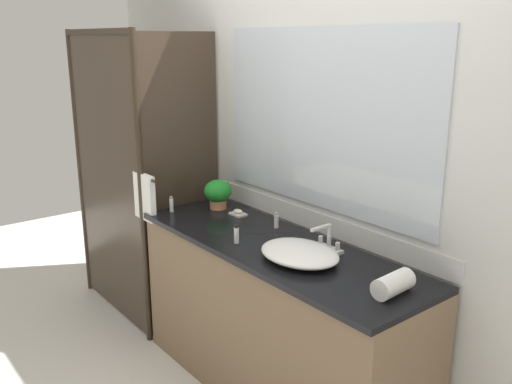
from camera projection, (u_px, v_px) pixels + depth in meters
wall_back_with_mirror at (323, 160)px, 2.98m from camera, size 4.40×0.06×2.60m
vanity_cabinet at (274, 321)px, 3.01m from camera, size 1.80×0.58×0.90m
shower_enclosure at (130, 179)px, 3.70m from camera, size 1.20×0.59×2.00m
sink_basin at (300, 253)px, 2.67m from camera, size 0.43×0.33×0.07m
faucet at (327, 241)px, 2.78m from camera, size 0.17×0.15×0.14m
potted_plant at (218, 193)px, 3.46m from camera, size 0.17×0.17×0.19m
soap_dish at (238, 213)px, 3.35m from camera, size 0.10×0.07×0.04m
amenity_bottle_shampoo at (236, 235)px, 2.89m from camera, size 0.03×0.03×0.10m
amenity_bottle_body_wash at (171, 204)px, 3.41m from camera, size 0.02×0.02×0.10m
amenity_bottle_conditioner at (276, 221)px, 3.12m from camera, size 0.03×0.03×0.09m
rolled_towel_near_edge at (393, 284)px, 2.31m from camera, size 0.10×0.20×0.09m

